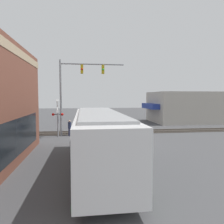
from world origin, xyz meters
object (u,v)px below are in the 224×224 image
(parked_car_silver, at_px, (89,122))
(parked_car_red, at_px, (103,116))
(city_bus, at_px, (99,137))
(crossing_signal, at_px, (58,114))
(pedestrian_at_crossing, at_px, (70,128))
(parked_car_grey, at_px, (100,114))

(parked_car_silver, distance_m, parked_car_red, 7.76)
(city_bus, height_order, parked_car_red, city_bus)
(crossing_signal, height_order, parked_car_silver, crossing_signal)
(parked_car_red, relative_size, pedestrian_at_crossing, 2.63)
(parked_car_grey, bearing_deg, city_bus, 175.28)
(city_bus, height_order, pedestrian_at_crossing, city_bus)
(parked_car_grey, height_order, pedestrian_at_crossing, pedestrian_at_crossing)
(city_bus, relative_size, crossing_signal, 3.01)
(parked_car_grey, bearing_deg, parked_car_red, -180.00)
(parked_car_silver, xyz_separation_m, parked_car_grey, (13.63, -2.60, 0.01))
(pedestrian_at_crossing, bearing_deg, parked_car_red, -18.54)
(crossing_signal, distance_m, parked_car_silver, 8.53)
(pedestrian_at_crossing, bearing_deg, crossing_signal, 112.92)
(parked_car_red, bearing_deg, parked_car_grey, 0.00)
(parked_car_red, bearing_deg, city_bus, 174.11)
(city_bus, bearing_deg, parked_car_red, -5.89)
(parked_car_silver, relative_size, parked_car_grey, 0.99)
(parked_car_red, bearing_deg, parked_car_silver, 160.41)
(city_bus, distance_m, crossing_signal, 10.79)
(crossing_signal, height_order, pedestrian_at_crossing, crossing_signal)
(parked_car_silver, height_order, parked_car_red, parked_car_red)
(parked_car_red, distance_m, parked_car_grey, 6.32)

